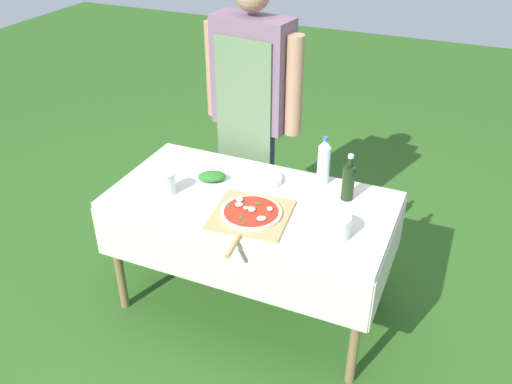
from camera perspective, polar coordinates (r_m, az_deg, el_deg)
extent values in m
plane|color=#2D5B1E|center=(3.24, -0.44, -11.60)|extent=(12.00, 12.00, 0.00)
cube|color=beige|center=(2.80, -0.49, -0.90)|extent=(1.46, 0.74, 0.04)
cube|color=beige|center=(2.62, -3.82, -7.87)|extent=(1.46, 0.01, 0.28)
cube|color=beige|center=(3.18, 2.25, 0.04)|extent=(1.46, 0.01, 0.28)
cube|color=beige|center=(3.21, -12.54, -0.47)|extent=(0.01, 0.74, 0.28)
cube|color=beige|center=(2.74, 13.81, -6.95)|extent=(0.01, 0.74, 0.28)
cylinder|color=olive|center=(3.09, -14.35, -6.80)|extent=(0.05, 0.05, 0.70)
cylinder|color=olive|center=(2.65, 10.46, -14.10)|extent=(0.05, 0.05, 0.70)
cylinder|color=olive|center=(3.50, -8.44, -1.09)|extent=(0.05, 0.05, 0.70)
cylinder|color=olive|center=(3.11, 13.33, -6.36)|extent=(0.05, 0.05, 0.70)
cylinder|color=#333D56|center=(3.46, 0.87, 0.43)|extent=(0.12, 0.12, 0.85)
cylinder|color=#333D56|center=(3.54, -1.49, 1.17)|extent=(0.12, 0.12, 0.85)
cube|color=#6B5166|center=(3.18, -0.36, 12.44)|extent=(0.49, 0.26, 0.64)
cube|color=#56704C|center=(3.19, -1.37, 7.81)|extent=(0.37, 0.06, 0.93)
cylinder|color=#A37A5B|center=(3.07, 4.03, 11.04)|extent=(0.10, 0.10, 0.57)
cylinder|color=#A37A5B|center=(3.34, -4.42, 12.74)|extent=(0.10, 0.10, 0.57)
cube|color=tan|center=(2.65, -0.52, -2.38)|extent=(0.41, 0.41, 0.01)
cylinder|color=tan|center=(2.45, -2.41, -5.71)|extent=(0.04, 0.16, 0.02)
cylinder|color=beige|center=(2.64, -0.52, -2.17)|extent=(0.30, 0.30, 0.01)
cylinder|color=#B22819|center=(2.64, -0.52, -2.01)|extent=(0.27, 0.27, 0.00)
ellipsoid|color=white|center=(2.71, -1.73, -0.80)|extent=(0.04, 0.04, 0.02)
ellipsoid|color=white|center=(2.64, 1.46, -1.77)|extent=(0.04, 0.04, 0.02)
ellipsoid|color=white|center=(2.63, -0.43, -1.83)|extent=(0.04, 0.05, 0.02)
ellipsoid|color=white|center=(2.65, -1.08, -1.65)|extent=(0.04, 0.04, 0.01)
ellipsoid|color=white|center=(2.63, -0.46, -1.78)|extent=(0.05, 0.05, 0.02)
ellipsoid|color=white|center=(2.67, -1.80, -1.32)|extent=(0.05, 0.05, 0.02)
ellipsoid|color=white|center=(2.57, 0.58, -2.78)|extent=(0.06, 0.06, 0.01)
ellipsoid|color=white|center=(2.68, -1.82, -1.24)|extent=(0.04, 0.04, 0.01)
ellipsoid|color=white|center=(2.63, -0.45, -1.86)|extent=(0.05, 0.05, 0.01)
ellipsoid|color=#286B23|center=(2.59, -1.59, -2.68)|extent=(0.02, 0.03, 0.00)
ellipsoid|color=#286B23|center=(2.69, 0.27, -1.20)|extent=(0.04, 0.03, 0.00)
ellipsoid|color=#286B23|center=(2.67, -2.96, -1.57)|extent=(0.03, 0.03, 0.00)
ellipsoid|color=#286B23|center=(2.55, -1.31, -3.28)|extent=(0.03, 0.03, 0.00)
cylinder|color=black|center=(2.78, 9.68, 0.94)|extent=(0.06, 0.06, 0.19)
cylinder|color=black|center=(2.72, 9.90, 3.10)|extent=(0.03, 0.03, 0.05)
cylinder|color=silver|center=(2.70, 9.96, 3.73)|extent=(0.03, 0.03, 0.02)
cylinder|color=silver|center=(2.90, 7.13, 2.85)|extent=(0.07, 0.07, 0.21)
cone|color=silver|center=(2.84, 7.29, 5.08)|extent=(0.07, 0.07, 0.04)
cylinder|color=#335BB2|center=(2.83, 7.33, 5.61)|extent=(0.03, 0.03, 0.02)
cube|color=silver|center=(2.94, -4.62, 1.16)|extent=(0.21, 0.18, 0.01)
ellipsoid|color=#286B23|center=(2.93, -4.65, 1.64)|extent=(0.18, 0.15, 0.05)
cylinder|color=silver|center=(2.52, 8.31, -3.55)|extent=(0.15, 0.15, 0.11)
cylinder|color=white|center=(2.93, 0.40, 1.17)|extent=(0.24, 0.24, 0.00)
cylinder|color=white|center=(2.93, 0.40, 1.25)|extent=(0.24, 0.24, 0.00)
cylinder|color=white|center=(2.93, 0.40, 1.34)|extent=(0.24, 0.24, 0.00)
cylinder|color=white|center=(2.92, 0.40, 1.42)|extent=(0.24, 0.24, 0.00)
cylinder|color=white|center=(2.92, 0.40, 1.51)|extent=(0.24, 0.24, 0.00)
cylinder|color=white|center=(2.92, 0.40, 1.59)|extent=(0.24, 0.24, 0.00)
cylinder|color=silver|center=(2.84, -9.38, 0.83)|extent=(0.09, 0.09, 0.11)
cylinder|color=#B22819|center=(2.85, -9.35, 0.56)|extent=(0.08, 0.08, 0.07)
cylinder|color=#B7B2A3|center=(2.82, -9.48, 1.84)|extent=(0.09, 0.09, 0.01)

